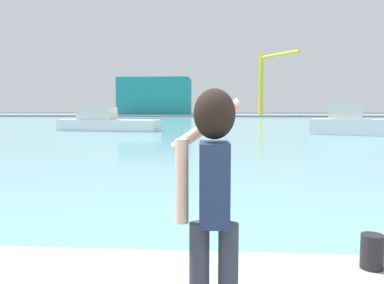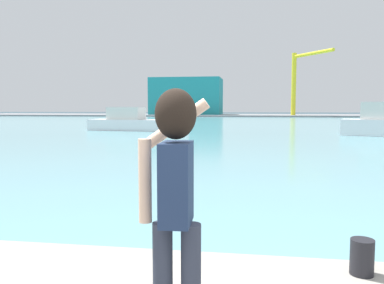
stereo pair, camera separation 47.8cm
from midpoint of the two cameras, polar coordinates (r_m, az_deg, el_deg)
name	(u,v)px [view 2 (the right image)]	position (r m, az deg, el deg)	size (l,w,h in m)	color
ground_plane	(252,123)	(52.34, 8.85, 2.70)	(220.00, 220.00, 0.00)	#334751
harbor_water	(252,123)	(54.34, 8.86, 2.79)	(140.00, 100.00, 0.02)	#6BA8B2
far_shore_dock	(253,115)	(94.32, 8.87, 3.82)	(140.00, 20.00, 0.36)	gray
person_photographer	(175,188)	(2.70, 2.62, -6.69)	(0.53, 0.55, 1.74)	#2D3342
harbor_bollard	(362,257)	(4.39, 26.32, -14.68)	(0.22, 0.22, 0.35)	black
boat_moored	(135,122)	(35.63, -7.85, 2.83)	(9.14, 3.70, 2.07)	white
warehouse_left	(187,96)	(95.99, -0.60, 6.58)	(16.57, 10.75, 8.63)	teal
port_crane	(299,75)	(88.42, 15.34, 9.23)	(7.04, 10.59, 13.40)	yellow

